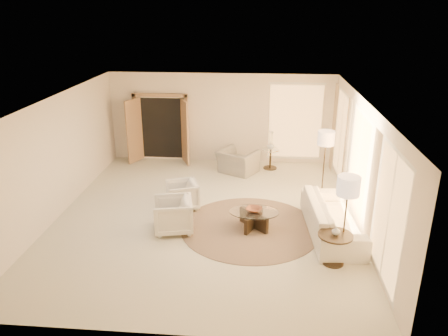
# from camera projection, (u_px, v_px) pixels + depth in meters

# --- Properties ---
(room) EXTENTS (7.04, 8.04, 2.83)m
(room) POSITION_uv_depth(u_px,v_px,m) (205.00, 161.00, 9.93)
(room) COLOR beige
(room) RESTS_ON ground
(windows_right) EXTENTS (0.10, 6.40, 2.40)m
(windows_right) POSITION_uv_depth(u_px,v_px,m) (358.00, 166.00, 9.76)
(windows_right) COLOR #FFBC66
(windows_right) RESTS_ON room
(window_back_corner) EXTENTS (1.70, 0.10, 2.40)m
(window_back_corner) POSITION_uv_depth(u_px,v_px,m) (295.00, 122.00, 13.44)
(window_back_corner) COLOR #FFBC66
(window_back_corner) RESTS_ON room
(curtains_right) EXTENTS (0.06, 5.20, 2.60)m
(curtains_right) POSITION_uv_depth(u_px,v_px,m) (349.00, 155.00, 10.62)
(curtains_right) COLOR tan
(curtains_right) RESTS_ON room
(french_doors) EXTENTS (1.95, 0.66, 2.16)m
(french_doors) POSITION_uv_depth(u_px,v_px,m) (161.00, 129.00, 13.76)
(french_doors) COLOR #A67E57
(french_doors) RESTS_ON room
(area_rug) EXTENTS (3.58, 3.58, 0.01)m
(area_rug) POSITION_uv_depth(u_px,v_px,m) (250.00, 227.00, 9.91)
(area_rug) COLOR #493629
(area_rug) RESTS_ON room
(sofa) EXTENTS (1.17, 2.62, 0.75)m
(sofa) POSITION_uv_depth(u_px,v_px,m) (332.00, 217.00, 9.56)
(sofa) COLOR white
(sofa) RESTS_ON room
(armchair_left) EXTENTS (0.90, 0.92, 0.75)m
(armchair_left) POSITION_uv_depth(u_px,v_px,m) (182.00, 194.00, 10.74)
(armchair_left) COLOR white
(armchair_left) RESTS_ON room
(armchair_right) EXTENTS (0.92, 0.96, 0.84)m
(armchair_right) POSITION_uv_depth(u_px,v_px,m) (173.00, 214.00, 9.63)
(armchair_right) COLOR white
(armchair_right) RESTS_ON room
(accent_chair) EXTENTS (1.27, 1.13, 0.93)m
(accent_chair) POSITION_uv_depth(u_px,v_px,m) (238.00, 158.00, 12.99)
(accent_chair) COLOR gray
(accent_chair) RESTS_ON room
(coffee_table) EXTENTS (1.33, 1.33, 0.41)m
(coffee_table) POSITION_uv_depth(u_px,v_px,m) (254.00, 217.00, 9.81)
(coffee_table) COLOR black
(coffee_table) RESTS_ON room
(end_table) EXTENTS (0.67, 0.67, 0.63)m
(end_table) POSITION_uv_depth(u_px,v_px,m) (335.00, 244.00, 8.40)
(end_table) COLOR black
(end_table) RESTS_ON room
(side_table) EXTENTS (0.54, 0.54, 0.62)m
(side_table) POSITION_uv_depth(u_px,v_px,m) (270.00, 157.00, 13.33)
(side_table) COLOR #2B231A
(side_table) RESTS_ON room
(floor_lamp_near) EXTENTS (0.43, 0.43, 1.77)m
(floor_lamp_near) POSITION_uv_depth(u_px,v_px,m) (326.00, 141.00, 11.05)
(floor_lamp_near) COLOR #2B231A
(floor_lamp_near) RESTS_ON room
(floor_lamp_far) EXTENTS (0.43, 0.43, 1.78)m
(floor_lamp_far) POSITION_uv_depth(u_px,v_px,m) (348.00, 190.00, 8.12)
(floor_lamp_far) COLOR #2B231A
(floor_lamp_far) RESTS_ON room
(bowl) EXTENTS (0.42, 0.42, 0.09)m
(bowl) POSITION_uv_depth(u_px,v_px,m) (254.00, 210.00, 9.74)
(bowl) COLOR brown
(bowl) RESTS_ON coffee_table
(end_vase) EXTENTS (0.21, 0.21, 0.17)m
(end_vase) POSITION_uv_depth(u_px,v_px,m) (336.00, 231.00, 8.30)
(end_vase) COLOR silver
(end_vase) RESTS_ON end_table
(side_vase) EXTENTS (0.25, 0.25, 0.24)m
(side_vase) POSITION_uv_depth(u_px,v_px,m) (271.00, 146.00, 13.21)
(side_vase) COLOR silver
(side_vase) RESTS_ON side_table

